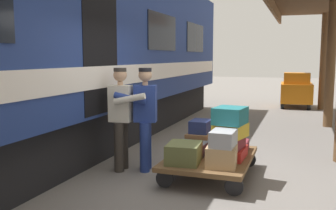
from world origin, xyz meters
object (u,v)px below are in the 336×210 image
(suitcase_burgundy_valise, at_px, (234,145))
(suitcase_brown_leather, at_px, (201,140))
(suitcase_maroon_trunk, at_px, (230,143))
(suitcase_red_plastic, at_px, (228,152))
(suitcase_olive_duffel, at_px, (184,153))
(suitcase_yellow_case, at_px, (230,130))
(suitcase_navy_fabric, at_px, (200,126))
(luggage_cart, at_px, (210,159))
(suitcase_teal_softside, at_px, (230,116))
(train_car, at_px, (26,46))
(suitcase_slate_roller, at_px, (193,148))
(suitcase_gray_aluminum, at_px, (223,138))
(porter_by_door, at_px, (122,115))
(baggage_tug, at_px, (296,91))
(porter_in_overalls, at_px, (144,115))
(suitcase_tan_vintage, at_px, (222,156))

(suitcase_burgundy_valise, bearing_deg, suitcase_brown_leather, 0.00)
(suitcase_burgundy_valise, relative_size, suitcase_maroon_trunk, 1.01)
(suitcase_red_plastic, bearing_deg, suitcase_olive_duffel, 41.27)
(suitcase_maroon_trunk, bearing_deg, suitcase_yellow_case, -97.77)
(suitcase_navy_fabric, bearing_deg, luggage_cart, 120.30)
(suitcase_teal_softside, bearing_deg, suitcase_navy_fabric, -42.40)
(suitcase_red_plastic, relative_size, suitcase_navy_fabric, 1.44)
(suitcase_teal_softside, bearing_deg, suitcase_yellow_case, -94.48)
(train_car, bearing_deg, suitcase_brown_leather, -167.02)
(train_car, bearing_deg, suitcase_slate_roller, -176.24)
(suitcase_olive_duffel, height_order, suitcase_brown_leather, suitcase_olive_duffel)
(suitcase_red_plastic, height_order, suitcase_gray_aluminum, suitcase_gray_aluminum)
(suitcase_burgundy_valise, height_order, suitcase_yellow_case, suitcase_yellow_case)
(suitcase_navy_fabric, relative_size, suitcase_teal_softside, 0.86)
(porter_by_door, bearing_deg, baggage_tug, -105.78)
(suitcase_olive_duffel, distance_m, suitcase_yellow_case, 0.82)
(suitcase_olive_duffel, bearing_deg, suitcase_navy_fabric, -89.39)
(train_car, distance_m, baggage_tug, 10.40)
(suitcase_slate_roller, relative_size, porter_by_door, 0.34)
(suitcase_red_plastic, bearing_deg, porter_in_overalls, 1.31)
(suitcase_gray_aluminum, bearing_deg, porter_by_door, -11.51)
(porter_by_door, bearing_deg, suitcase_burgundy_valise, -159.57)
(suitcase_maroon_trunk, height_order, suitcase_navy_fabric, suitcase_navy_fabric)
(suitcase_navy_fabric, relative_size, porter_by_door, 0.25)
(suitcase_maroon_trunk, distance_m, suitcase_teal_softside, 0.42)
(suitcase_burgundy_valise, distance_m, suitcase_slate_roller, 0.75)
(suitcase_tan_vintage, relative_size, suitcase_navy_fabric, 1.17)
(suitcase_teal_softside, bearing_deg, porter_by_door, 3.38)
(suitcase_tan_vintage, bearing_deg, porter_by_door, -11.15)
(suitcase_tan_vintage, bearing_deg, suitcase_teal_softside, -93.45)
(luggage_cart, bearing_deg, baggage_tug, -97.24)
(train_car, bearing_deg, suitcase_navy_fabric, -166.86)
(suitcase_burgundy_valise, relative_size, porter_in_overalls, 0.27)
(suitcase_tan_vintage, bearing_deg, baggage_tug, -95.20)
(suitcase_brown_leather, xyz_separation_m, suitcase_gray_aluminum, (-0.58, 1.01, 0.28))
(suitcase_olive_duffel, distance_m, suitcase_gray_aluminum, 0.64)
(train_car, bearing_deg, suitcase_teal_softside, -177.62)
(suitcase_maroon_trunk, bearing_deg, luggage_cart, -5.06)
(suitcase_olive_duffel, distance_m, suitcase_brown_leather, 0.99)
(suitcase_navy_fabric, bearing_deg, baggage_tug, -99.57)
(suitcase_olive_duffel, bearing_deg, suitcase_yellow_case, -141.08)
(suitcase_navy_fabric, distance_m, porter_by_door, 1.35)
(suitcase_maroon_trunk, bearing_deg, train_car, 2.71)
(suitcase_olive_duffel, bearing_deg, baggage_tug, -98.53)
(suitcase_yellow_case, distance_m, suitcase_navy_fabric, 0.80)
(train_car, xyz_separation_m, suitcase_slate_roller, (-3.01, -0.20, -1.63))
(luggage_cart, height_order, suitcase_gray_aluminum, suitcase_gray_aluminum)
(suitcase_gray_aluminum, xyz_separation_m, porter_in_overalls, (1.41, -0.48, 0.19))
(train_car, relative_size, suitcase_olive_duffel, 29.64)
(luggage_cart, relative_size, suitcase_brown_leather, 3.16)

